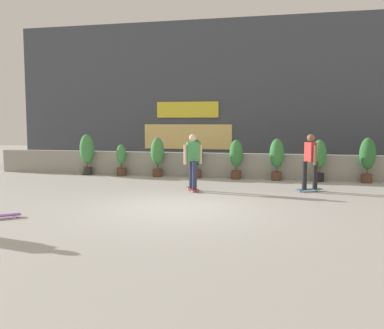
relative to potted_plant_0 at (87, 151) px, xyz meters
name	(u,v)px	position (x,y,z in m)	size (l,w,h in m)	color
ground_plane	(178,208)	(5.11, -5.55, -0.93)	(48.00, 48.00, 0.00)	#B2AFA8
planter_wall	(219,165)	(5.11, 0.45, -0.48)	(18.00, 0.40, 0.90)	gray
building_backdrop	(233,96)	(5.10, 4.45, 2.32)	(20.00, 2.08, 6.50)	#424751
potted_plant_0	(87,151)	(0.00, 0.00, 0.00)	(0.55, 0.55, 1.58)	#2D2823
potted_plant_1	(121,159)	(1.41, 0.00, -0.29)	(0.37, 0.37, 1.20)	brown
potted_plant_2	(157,154)	(2.86, 0.00, -0.07)	(0.50, 0.50, 1.48)	brown
potted_plant_3	(196,156)	(4.34, 0.00, -0.12)	(0.47, 0.47, 1.42)	brown
potted_plant_4	(236,157)	(5.81, 0.00, -0.11)	(0.47, 0.47, 1.42)	brown
potted_plant_5	(277,156)	(7.24, 0.00, -0.08)	(0.50, 0.50, 1.47)	brown
potted_plant_6	(319,157)	(8.67, 0.00, -0.09)	(0.49, 0.49, 1.45)	black
potted_plant_7	(367,157)	(10.23, 0.00, -0.03)	(0.53, 0.53, 1.53)	brown
skater_by_wall_left	(193,160)	(4.89, -2.98, 0.01)	(0.55, 0.80, 1.70)	maroon
skater_far_left	(310,160)	(8.28, -2.33, 0.01)	(0.79, 0.58, 1.70)	#266699
skateboard_near_camera	(1,216)	(1.73, -7.54, -0.87)	(0.74, 0.67, 0.08)	#72338C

